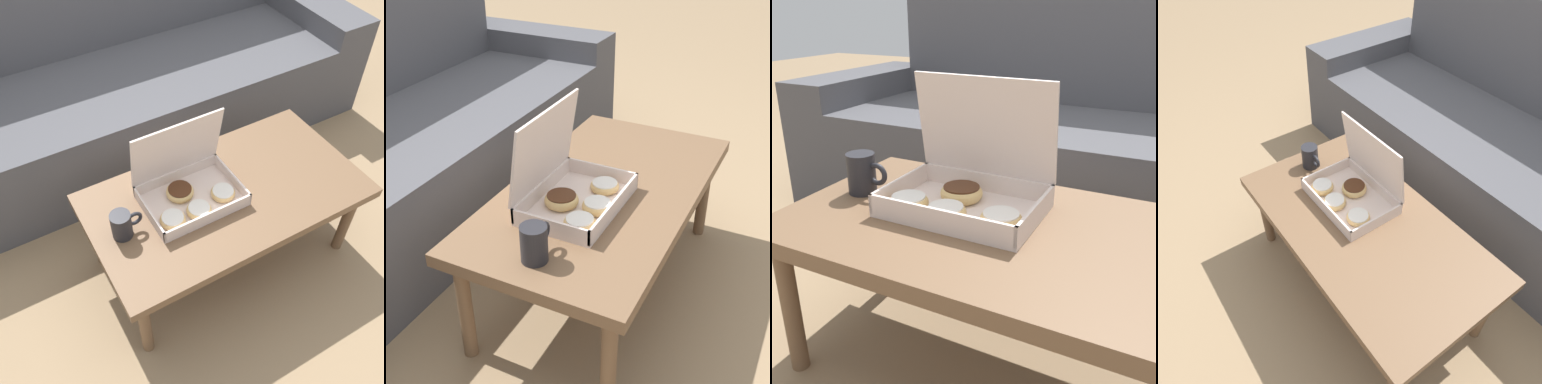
% 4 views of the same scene
% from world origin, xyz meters
% --- Properties ---
extents(ground_plane, '(12.00, 12.00, 0.00)m').
position_xyz_m(ground_plane, '(0.00, 0.00, 0.00)').
color(ground_plane, '#937756').
extents(couch, '(2.50, 0.85, 0.97)m').
position_xyz_m(couch, '(0.00, 0.83, 0.32)').
color(couch, '#4C4C51').
rests_on(couch, ground_plane).
extents(coffee_table, '(1.07, 0.58, 0.40)m').
position_xyz_m(coffee_table, '(0.00, -0.14, 0.36)').
color(coffee_table, brown).
rests_on(coffee_table, ground_plane).
extents(pastry_box, '(0.36, 0.26, 0.31)m').
position_xyz_m(pastry_box, '(-0.14, -0.10, 0.46)').
color(pastry_box, silver).
rests_on(pastry_box, coffee_table).
extents(coffee_mug, '(0.12, 0.07, 0.11)m').
position_xyz_m(coffee_mug, '(-0.42, -0.12, 0.46)').
color(coffee_mug, '#232328').
rests_on(coffee_mug, coffee_table).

